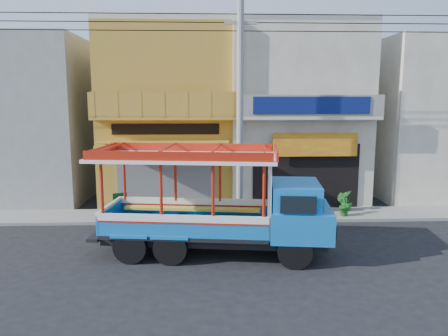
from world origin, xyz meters
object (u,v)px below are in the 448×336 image
(songthaew_truck, at_px, (231,204))
(potted_plant_a, at_px, (303,199))
(potted_plant_b, at_px, (343,204))
(utility_pole, at_px, (244,93))
(potted_plant_c, at_px, (346,200))
(green_sign, at_px, (120,205))

(songthaew_truck, distance_m, potted_plant_a, 5.91)
(potted_plant_a, bearing_deg, potted_plant_b, -59.54)
(utility_pole, distance_m, potted_plant_c, 6.42)
(utility_pole, relative_size, potted_plant_a, 28.11)
(potted_plant_a, xyz_separation_m, potted_plant_c, (1.87, -0.04, -0.06))
(potted_plant_c, bearing_deg, songthaew_truck, -44.09)
(green_sign, relative_size, potted_plant_a, 0.89)
(utility_pole, bearing_deg, green_sign, 170.28)
(utility_pole, distance_m, potted_plant_a, 5.24)
(utility_pole, relative_size, green_sign, 31.53)
(potted_plant_a, height_order, potted_plant_b, potted_plant_a)
(songthaew_truck, bearing_deg, utility_pole, 79.13)
(songthaew_truck, height_order, green_sign, songthaew_truck)
(green_sign, bearing_deg, potted_plant_b, -3.77)
(songthaew_truck, bearing_deg, potted_plant_c, 42.48)
(songthaew_truck, height_order, potted_plant_c, songthaew_truck)
(utility_pole, height_order, potted_plant_a, utility_pole)
(songthaew_truck, xyz_separation_m, potted_plant_b, (4.80, 3.96, -1.05))
(potted_plant_b, bearing_deg, potted_plant_c, -69.59)
(potted_plant_a, xyz_separation_m, potted_plant_b, (1.48, -0.82, -0.04))
(potted_plant_a, distance_m, potted_plant_b, 1.70)
(potted_plant_a, relative_size, potted_plant_b, 1.09)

